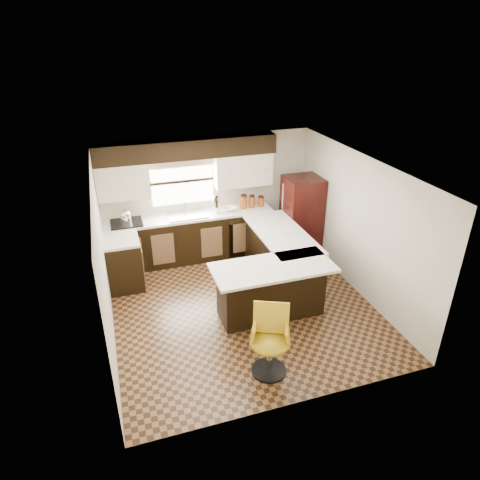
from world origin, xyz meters
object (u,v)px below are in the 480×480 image
object	(u,v)px
peninsula_long	(278,257)
refrigerator	(301,216)
peninsula_return	(271,290)
bar_chair	(270,343)

from	to	relation	value
peninsula_long	refrigerator	bearing A→B (deg)	44.75
peninsula_return	bar_chair	world-z (taller)	bar_chair
bar_chair	refrigerator	bearing A→B (deg)	82.44
peninsula_long	refrigerator	size ratio (longest dim) A/B	1.20
peninsula_return	bar_chair	distance (m)	1.33
peninsula_return	peninsula_long	bearing A→B (deg)	61.70
refrigerator	bar_chair	size ratio (longest dim) A/B	1.66
peninsula_long	refrigerator	xyz separation A→B (m)	(0.83, 0.82, 0.36)
peninsula_long	peninsula_return	size ratio (longest dim) A/B	1.18
peninsula_long	bar_chair	distance (m)	2.43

